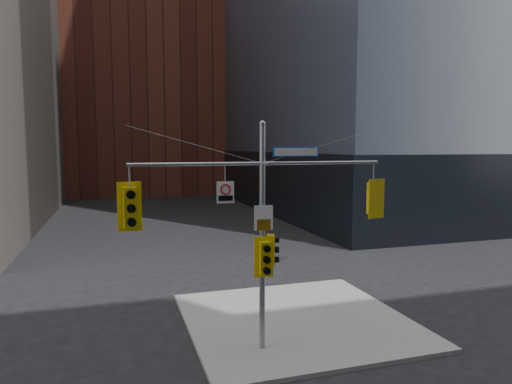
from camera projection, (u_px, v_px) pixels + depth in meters
ground at (285, 383)px, 12.60m from camera, size 160.00×160.00×0.00m
sidewalk_corner at (296, 320)px, 16.99m from camera, size 8.00×8.00×0.15m
podium_ne at (416, 178)px, 51.02m from camera, size 36.40×36.40×6.00m
brick_midrise at (142, 95)px, 66.29m from camera, size 26.00×20.00×28.00m
signal_assembly at (262, 215)px, 14.06m from camera, size 8.00×0.80×7.30m
traffic_light_west_arm at (130, 207)px, 12.86m from camera, size 0.68×0.56×1.43m
traffic_light_east_arm at (373, 198)px, 15.17m from camera, size 0.62×0.53×1.30m
traffic_light_pole_side at (272, 250)px, 14.26m from camera, size 0.41×0.35×0.95m
traffic_light_pole_front at (265, 258)px, 13.93m from camera, size 0.61×0.50×1.28m
street_sign_blade at (296, 152)px, 14.20m from camera, size 1.62×0.25×0.32m
regulatory_sign_arm at (225, 192)px, 13.61m from camera, size 0.53×0.06×0.66m
regulatory_sign_pole at (264, 219)px, 13.96m from camera, size 0.59×0.08×0.77m
street_blade_ew at (276, 259)px, 14.34m from camera, size 0.76×0.07×0.15m
street_blade_ns at (258, 266)px, 14.66m from camera, size 0.05×0.71×0.14m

